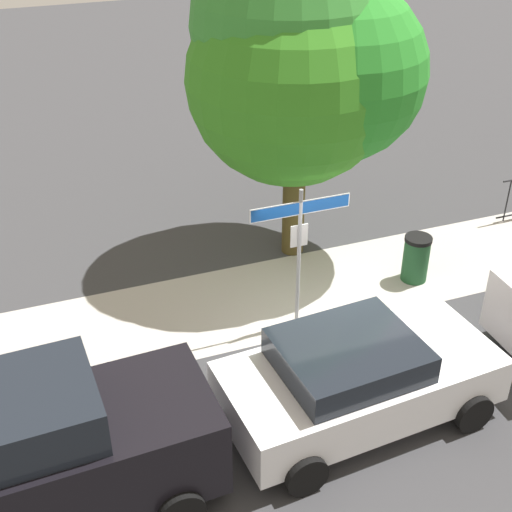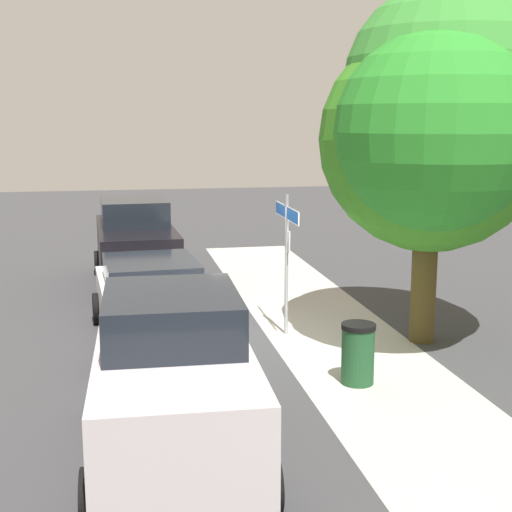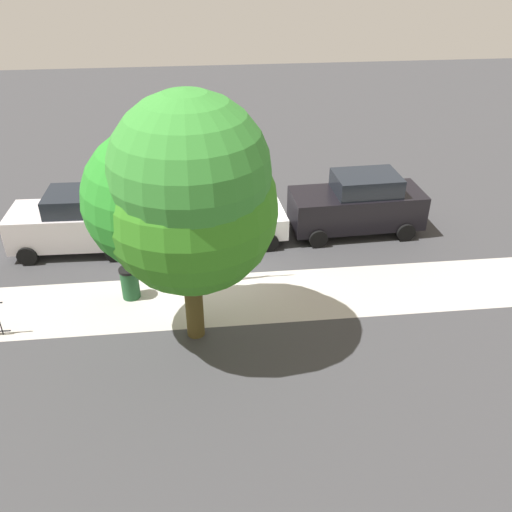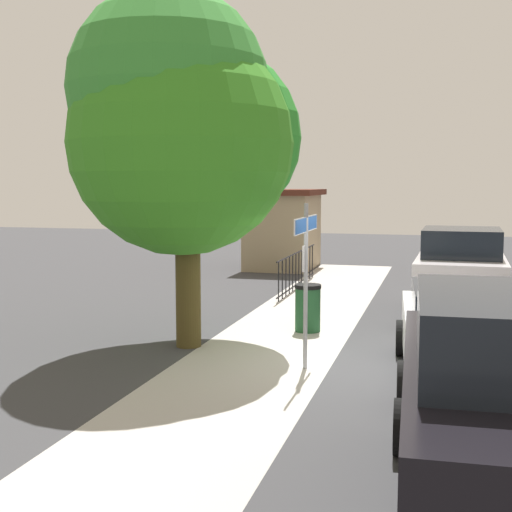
% 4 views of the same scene
% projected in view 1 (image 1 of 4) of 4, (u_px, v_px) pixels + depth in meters
% --- Properties ---
extents(ground_plane, '(60.00, 60.00, 0.00)m').
position_uv_depth(ground_plane, '(327.00, 329.00, 12.81)').
color(ground_plane, '#38383A').
extents(sidewalk_strip, '(24.00, 2.60, 0.00)m').
position_uv_depth(sidewalk_strip, '(387.00, 272.00, 14.45)').
color(sidewalk_strip, '#AEA8A1').
rests_on(sidewalk_strip, ground_plane).
extents(street_sign, '(1.82, 0.07, 2.73)m').
position_uv_depth(street_sign, '(300.00, 230.00, 11.98)').
color(street_sign, '#9EA0A5').
rests_on(street_sign, ground_plane).
extents(shade_tree, '(4.56, 4.09, 6.56)m').
position_uv_depth(shade_tree, '(302.00, 62.00, 13.10)').
color(shade_tree, '#493D1C').
rests_on(shade_tree, ground_plane).
extents(car_black, '(4.63, 2.19, 2.16)m').
position_uv_depth(car_black, '(35.00, 457.00, 8.82)').
color(car_black, black).
rests_on(car_black, ground_plane).
extents(car_white, '(4.32, 2.38, 1.51)m').
position_uv_depth(car_white, '(357.00, 377.00, 10.51)').
color(car_white, white).
rests_on(car_white, ground_plane).
extents(trash_bin, '(0.55, 0.55, 0.98)m').
position_uv_depth(trash_bin, '(416.00, 258.00, 13.98)').
color(trash_bin, '#1E4C28').
rests_on(trash_bin, ground_plane).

